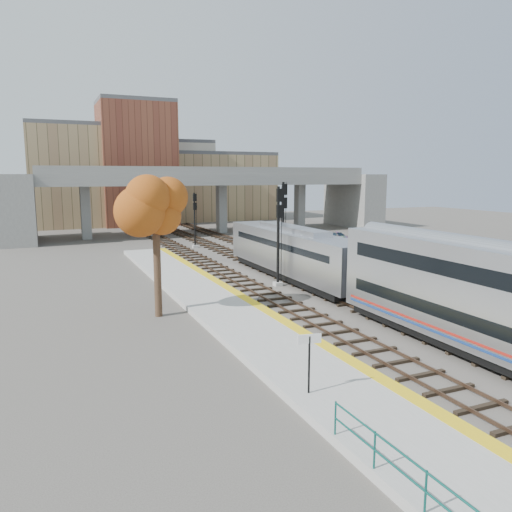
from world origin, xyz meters
name	(u,v)px	position (x,y,z in m)	size (l,w,h in m)	color
ground	(360,315)	(0.00, 0.00, 0.00)	(160.00, 160.00, 0.00)	#47423D
platform	(250,326)	(-7.25, 0.00, 0.17)	(4.50, 60.00, 0.35)	#9E9E99
yellow_strip	(281,319)	(-5.35, 0.00, 0.35)	(0.70, 60.00, 0.01)	yellow
tracks	(283,275)	(0.93, 12.50, 0.08)	(10.70, 95.00, 0.25)	black
overpass	(208,193)	(4.92, 45.00, 5.81)	(54.00, 12.00, 9.50)	slate
buildings_far	(151,178)	(1.26, 66.57, 7.88)	(43.00, 21.00, 20.60)	tan
parking_lot	(322,244)	(14.00, 28.00, 0.02)	(14.00, 18.00, 0.04)	black
locomotive	(292,252)	(1.00, 10.95, 2.28)	(3.02, 19.05, 4.10)	#A8AAB2
signal_mast_near	(279,236)	(-1.10, 9.18, 3.85)	(0.60, 0.64, 7.56)	#9E9E99
signal_mast_mid	(283,224)	(3.00, 16.60, 3.98)	(0.60, 0.64, 7.77)	#9E9E99
signal_mast_far	(195,222)	(-1.10, 31.34, 3.05)	(0.60, 0.64, 6.40)	#9E9E99
station_sign	(309,351)	(-8.67, -9.01, 1.98)	(0.89, 0.23, 2.27)	black
tree	(155,206)	(-11.30, 4.62, 6.62)	(3.60, 3.60, 8.92)	#382619
car_a	(318,246)	(10.51, 23.01, 0.61)	(1.35, 3.34, 1.14)	#99999E
car_b	(301,238)	(12.14, 29.85, 0.71)	(1.41, 4.04, 1.33)	#99999E
car_c	(337,236)	(17.29, 29.69, 0.62)	(1.61, 3.97, 1.15)	#99999E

